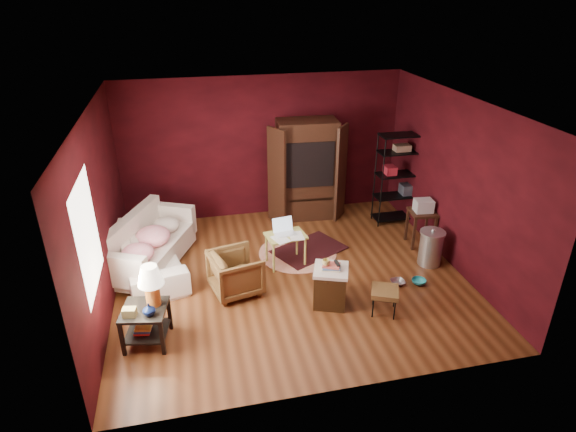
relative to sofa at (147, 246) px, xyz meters
The scene contains 18 objects.
room 2.54m from the sofa, 19.22° to the right, with size 5.54×5.04×2.84m.
sofa is the anchor object (origin of this frame).
armchair 1.66m from the sofa, 36.30° to the right, with size 0.71×0.67×0.73m, color black.
pet_bowl_steel 4.11m from the sofa, 19.17° to the right, with size 0.23×0.06×0.23m, color silver.
pet_bowl_turquoise 4.44m from the sofa, 18.57° to the right, with size 0.23×0.07×0.23m, color #29B5C0.
vase 2.05m from the sofa, 86.56° to the right, with size 0.16×0.17×0.16m, color #0D1A43.
mug 3.04m from the sofa, 31.65° to the right, with size 0.11×0.09×0.11m, color #D4C267.
side_table 1.87m from the sofa, 86.59° to the right, with size 0.66×0.66×1.12m.
sofa_cushions 0.05m from the sofa, 78.53° to the left, with size 1.53×2.13×0.83m.
hamper 3.10m from the sofa, 30.90° to the right, with size 0.63×0.63×0.69m.
footstool 3.89m from the sofa, 30.38° to the right, with size 0.50×0.50×0.39m.
rug_round 2.57m from the sofa, ahead, with size 1.78×1.78×0.01m.
rug_oriental 2.79m from the sofa, ahead, with size 1.46×1.28×0.01m.
laptop_desk 2.28m from the sofa, ahead, with size 0.71×0.59×0.80m.
tv_armoire 3.41m from the sofa, 24.29° to the left, with size 1.56×0.89×1.99m.
wire_shelving 4.85m from the sofa, ahead, with size 0.88×0.38×1.80m.
small_stand 4.79m from the sofa, ahead, with size 0.49×0.49×0.89m.
trash_can 4.73m from the sofa, 10.77° to the right, with size 0.46×0.46×0.66m.
Camera 1 is at (-1.48, -6.47, 4.34)m, focal length 30.00 mm.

